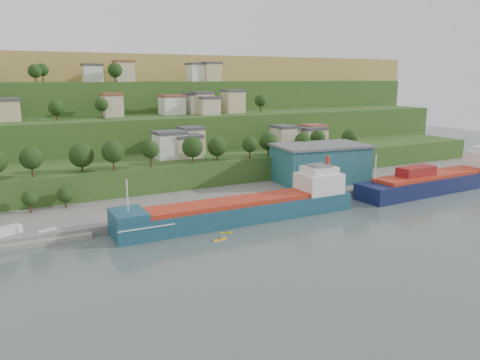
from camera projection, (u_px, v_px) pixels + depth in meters
ground at (251, 232)px, 114.03m from camera, size 500.00×500.00×0.00m
quay at (263, 197)px, 147.33m from camera, size 220.00×26.00×4.00m
hillside at (103, 145)px, 259.75m from camera, size 360.00×211.20×96.00m
cargo_ship_near at (247, 210)px, 123.51m from camera, size 66.12×10.70×17.00m
cargo_ship_far at (444, 181)px, 156.95m from camera, size 66.33×13.64×17.91m
warehouse at (320, 163)px, 159.18m from camera, size 33.15×22.76×12.80m
caravan at (8, 232)px, 106.25m from camera, size 6.13×4.40×2.64m
dinghy at (47, 232)px, 109.24m from camera, size 4.73×3.37×0.89m
kayak_orange at (220, 239)px, 108.43m from camera, size 3.66×1.45×0.90m
kayak_yellow at (227, 232)px, 113.13m from camera, size 3.19×1.57×0.80m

